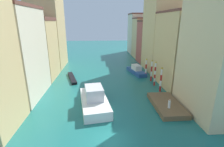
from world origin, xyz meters
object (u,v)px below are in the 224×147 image
at_px(gondola_black, 72,78).
at_px(motorboat_0, 136,70).
at_px(mooring_pole_1, 155,73).
at_px(waterfront_dock, 166,105).
at_px(vaporetto_white, 94,100).
at_px(mooring_pole_3, 146,68).
at_px(mooring_pole_0, 161,79).
at_px(mooring_pole_2, 152,70).
at_px(person_on_dock, 169,104).

height_order(gondola_black, motorboat_0, motorboat_0).
bearing_deg(gondola_black, mooring_pole_1, -17.01).
height_order(waterfront_dock, vaporetto_white, vaporetto_white).
bearing_deg(mooring_pole_3, mooring_pole_0, -87.29).
relative_size(vaporetto_white, gondola_black, 1.19).
xyz_separation_m(mooring_pole_0, mooring_pole_2, (0.01, 5.84, 0.03)).
distance_m(mooring_pole_0, mooring_pole_2, 5.84).
bearing_deg(waterfront_dock, gondola_black, 138.78).
xyz_separation_m(mooring_pole_2, gondola_black, (-17.67, 2.73, -2.19)).
xyz_separation_m(mooring_pole_0, gondola_black, (-17.66, 8.57, -2.15)).
distance_m(waterfront_dock, mooring_pole_2, 12.02).
bearing_deg(mooring_pole_2, mooring_pole_1, -92.24).
relative_size(person_on_dock, mooring_pole_2, 0.29).
relative_size(mooring_pole_1, vaporetto_white, 0.52).
bearing_deg(motorboat_0, waterfront_dock, -87.09).
bearing_deg(vaporetto_white, mooring_pole_0, 22.25).
xyz_separation_m(mooring_pole_1, vaporetto_white, (-12.11, -8.19, -1.47)).
distance_m(vaporetto_white, motorboat_0, 19.68).
relative_size(person_on_dock, mooring_pole_1, 0.27).
relative_size(mooring_pole_1, motorboat_0, 0.63).
relative_size(person_on_dock, mooring_pole_3, 0.31).
xyz_separation_m(mooring_pole_2, vaporetto_white, (-12.21, -10.84, -1.35)).
xyz_separation_m(mooring_pole_1, gondola_black, (-17.56, 5.37, -2.31)).
bearing_deg(mooring_pole_1, gondola_black, 162.99).
relative_size(waterfront_dock, mooring_pole_2, 1.65).
distance_m(mooring_pole_2, mooring_pole_3, 2.95).
relative_size(waterfront_dock, person_on_dock, 5.68).
bearing_deg(waterfront_dock, vaporetto_white, 175.13).
relative_size(person_on_dock, motorboat_0, 0.17).
bearing_deg(person_on_dock, motorboat_0, 91.71).
xyz_separation_m(person_on_dock, mooring_pole_3, (1.01, 16.32, 0.92)).
bearing_deg(vaporetto_white, waterfront_dock, -4.87).
height_order(person_on_dock, motorboat_0, motorboat_0).
height_order(mooring_pole_1, gondola_black, mooring_pole_1).
bearing_deg(vaporetto_white, mooring_pole_3, 49.38).
distance_m(person_on_dock, mooring_pole_0, 7.77).
relative_size(mooring_pole_1, gondola_black, 0.62).
height_order(waterfront_dock, gondola_black, waterfront_dock).
bearing_deg(mooring_pole_1, mooring_pole_2, 87.76).
height_order(mooring_pole_0, vaporetto_white, mooring_pole_0).
relative_size(mooring_pole_0, mooring_pole_2, 0.99).
height_order(mooring_pole_3, vaporetto_white, mooring_pole_3).
bearing_deg(mooring_pole_0, mooring_pole_2, 89.94).
bearing_deg(motorboat_0, vaporetto_white, -121.24).
bearing_deg(mooring_pole_1, person_on_dock, -97.02).
distance_m(waterfront_dock, mooring_pole_3, 14.84).
bearing_deg(mooring_pole_2, mooring_pole_3, 98.22).
height_order(person_on_dock, mooring_pole_1, mooring_pole_1).
distance_m(mooring_pole_1, mooring_pole_2, 2.65).
distance_m(waterfront_dock, motorboat_0, 17.80).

